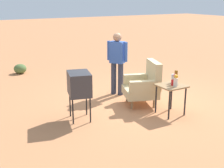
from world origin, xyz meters
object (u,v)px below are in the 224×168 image
object	(u,v)px
tv_on_stand	(79,84)
bottle_short_clear	(173,78)
person_standing	(117,60)
bottle_tall_amber	(176,77)
armchair	(145,85)
soda_can_red	(173,83)
flower_vase	(176,80)
side_table	(171,90)

from	to	relation	value
tv_on_stand	bottle_short_clear	world-z (taller)	tv_on_stand
person_standing	bottle_tall_amber	world-z (taller)	person_standing
armchair	bottle_short_clear	bearing A→B (deg)	21.24
soda_can_red	bottle_short_clear	xyz separation A→B (m)	(-0.15, 0.13, 0.04)
flower_vase	side_table	bearing A→B (deg)	-179.55
tv_on_stand	soda_can_red	world-z (taller)	tv_on_stand
soda_can_red	flower_vase	distance (m)	0.13
soda_can_red	bottle_short_clear	distance (m)	0.20
bottle_short_clear	side_table	bearing A→B (deg)	-48.15
bottle_short_clear	bottle_tall_amber	size ratio (longest dim) A/B	0.67
tv_on_stand	soda_can_red	xyz separation A→B (m)	(0.75, 1.86, -0.05)
flower_vase	armchair	bearing A→B (deg)	-172.11
armchair	person_standing	world-z (taller)	person_standing
tv_on_stand	flower_vase	world-z (taller)	tv_on_stand
tv_on_stand	bottle_tall_amber	distance (m)	2.12
tv_on_stand	bottle_tall_amber	world-z (taller)	tv_on_stand
bottle_tall_amber	tv_on_stand	bearing A→B (deg)	-109.01
armchair	tv_on_stand	xyz separation A→B (m)	(0.08, -1.73, 0.28)
armchair	bottle_tall_amber	bearing A→B (deg)	19.70
bottle_short_clear	flower_vase	world-z (taller)	flower_vase
bottle_tall_amber	flower_vase	size ratio (longest dim) A/B	1.13
flower_vase	person_standing	bearing A→B (deg)	-171.09
soda_can_red	flower_vase	size ratio (longest dim) A/B	0.46
side_table	person_standing	xyz separation A→B (m)	(-1.79, -0.30, 0.37)
armchair	bottle_short_clear	size ratio (longest dim) A/B	5.30
armchair	bottle_tall_amber	size ratio (longest dim) A/B	3.53
tv_on_stand	flower_vase	size ratio (longest dim) A/B	3.89
person_standing	soda_can_red	xyz separation A→B (m)	(1.82, 0.31, -0.20)
tv_on_stand	bottle_short_clear	distance (m)	2.08
armchair	person_standing	bearing A→B (deg)	-170.14
side_table	bottle_short_clear	size ratio (longest dim) A/B	3.36
bottle_tall_amber	flower_vase	distance (m)	0.22
side_table	person_standing	size ratio (longest dim) A/B	0.41
tv_on_stand	person_standing	distance (m)	1.89
bottle_tall_amber	person_standing	bearing A→B (deg)	-165.73
side_table	soda_can_red	distance (m)	0.17
bottle_short_clear	person_standing	bearing A→B (deg)	-165.36
side_table	bottle_tall_amber	world-z (taller)	bottle_tall_amber
soda_can_red	armchair	bearing A→B (deg)	-170.58
bottle_tall_amber	flower_vase	bearing A→B (deg)	-42.79
tv_on_stand	soda_can_red	distance (m)	2.01
side_table	flower_vase	xyz separation A→B (m)	(0.13, 0.00, 0.25)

